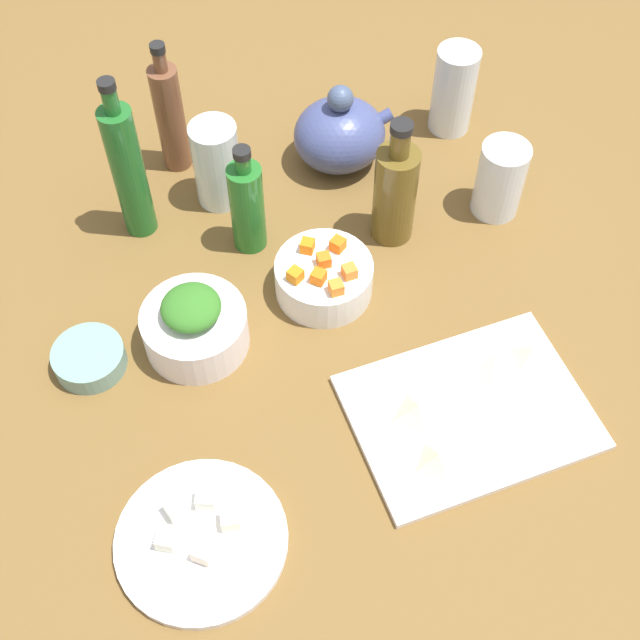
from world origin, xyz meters
TOP-DOWN VIEW (x-y plane):
  - tabletop at (0.00, 0.00)cm, footprint 190.00×190.00cm
  - cutting_board at (15.46, -16.04)cm, footprint 31.70×24.64cm
  - plate_tofu at (-20.97, -23.76)cm, footprint 20.37×20.37cm
  - bowl_greens at (-16.11, 4.35)cm, footprint 14.18×14.18cm
  - bowl_carrots at (2.87, 8.36)cm, footprint 13.76×13.76cm
  - bowl_small_side at (-30.56, 4.51)cm, footprint 9.62×9.62cm
  - teapot at (12.29, 32.84)cm, footprint 15.95×13.28cm
  - bottle_0 at (-12.65, 39.36)cm, footprint 4.41×4.41cm
  - bottle_1 at (-20.30, 27.40)cm, footprint 4.72×4.72cm
  - bottle_2 at (15.61, 16.30)cm, footprint 6.24×6.24cm
  - bottle_3 at (-5.19, 19.97)cm, footprint 4.95×4.95cm
  - drinking_glass_0 at (32.31, 16.77)cm, footprint 7.23×7.23cm
  - drinking_glass_1 at (32.06, 36.00)cm, footprint 6.82×6.82cm
  - drinking_glass_2 at (-7.61, 30.10)cm, footprint 7.02×7.02cm
  - carrot_cube_0 at (1.43, 11.71)cm, footprint 2.46×2.46cm
  - carrot_cube_1 at (2.93, 8.65)cm, footprint 1.80×1.80cm
  - carrot_cube_2 at (5.58, 10.85)cm, footprint 2.53×2.53cm
  - carrot_cube_3 at (-1.49, 7.15)cm, footprint 2.51×2.51cm
  - carrot_cube_4 at (5.74, 5.78)cm, footprint 2.02×2.02cm
  - carrot_cube_5 at (3.24, 3.62)cm, footprint 1.90×1.90cm
  - carrot_cube_6 at (1.46, 6.04)cm, footprint 2.54×2.54cm
  - chopped_greens_mound at (-16.11, 4.35)cm, footprint 11.21×11.22cm
  - tofu_cube_0 at (-20.93, -25.91)cm, footprint 3.08×3.08cm
  - tofu_cube_1 at (-17.16, -22.90)cm, footprint 2.48×2.48cm
  - tofu_cube_2 at (-24.79, -23.31)cm, footprint 2.96×2.96cm
  - tofu_cube_3 at (-23.15, -19.84)cm, footprint 2.86×2.86cm
  - tofu_cube_4 at (-19.49, -19.58)cm, footprint 2.73×2.73cm
  - dumpling_0 at (8.66, -15.06)cm, footprint 5.45×5.05cm
  - dumpling_1 at (8.79, -22.00)cm, footprint 5.01×5.03cm
  - dumpling_2 at (20.32, -11.47)cm, footprint 5.48×5.69cm
  - dumpling_3 at (25.84, -10.92)cm, footprint 7.28×7.25cm

SIDE VIEW (x-z plane):
  - tabletop at x=0.00cm, z-range 0.00..3.00cm
  - cutting_board at x=15.46cm, z-range 3.00..4.00cm
  - plate_tofu at x=-20.97cm, z-range 3.00..4.20cm
  - bowl_small_side at x=-30.56cm, z-range 3.00..6.13cm
  - dumpling_2 at x=20.32cm, z-range 4.00..6.23cm
  - tofu_cube_0 at x=-20.93cm, z-range 4.20..6.40cm
  - tofu_cube_1 at x=-17.16cm, z-range 4.20..6.40cm
  - tofu_cube_2 at x=-24.79cm, z-range 4.20..6.40cm
  - tofu_cube_3 at x=-23.15cm, z-range 4.20..6.40cm
  - tofu_cube_4 at x=-19.49cm, z-range 4.20..6.40cm
  - dumpling_0 at x=8.66cm, z-range 4.00..6.68cm
  - dumpling_1 at x=8.79cm, z-range 4.00..6.72cm
  - dumpling_3 at x=25.84cm, z-range 4.00..6.78cm
  - bowl_carrots at x=2.87cm, z-range 3.00..8.46cm
  - bowl_greens at x=-16.11cm, z-range 3.00..9.25cm
  - teapot at x=12.29cm, z-range 1.42..16.06cm
  - drinking_glass_0 at x=32.31cm, z-range 3.00..15.10cm
  - carrot_cube_0 at x=1.43cm, z-range 8.46..10.26cm
  - carrot_cube_1 at x=2.93cm, z-range 8.46..10.26cm
  - carrot_cube_2 at x=5.58cm, z-range 8.46..10.26cm
  - carrot_cube_3 at x=-1.49cm, z-range 8.46..10.26cm
  - carrot_cube_4 at x=5.74cm, z-range 8.46..10.26cm
  - carrot_cube_5 at x=3.24cm, z-range 8.46..10.26cm
  - carrot_cube_6 at x=1.46cm, z-range 8.46..10.26cm
  - drinking_glass_2 at x=-7.61cm, z-range 3.00..17.06cm
  - drinking_glass_1 at x=32.06cm, z-range 3.00..17.72cm
  - bottle_3 at x=-5.19cm, z-range 1.62..20.13cm
  - chopped_greens_mound at x=-16.11cm, z-range 9.25..12.73cm
  - bottle_2 at x=15.61cm, z-range 1.02..22.12cm
  - bottle_0 at x=-12.65cm, z-range 1.38..23.84cm
  - bottle_1 at x=-20.30cm, z-range 1.14..28.26cm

